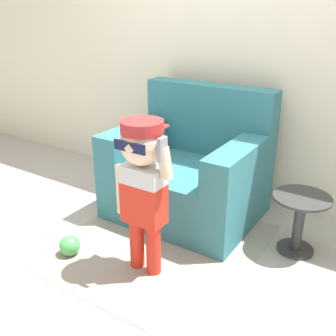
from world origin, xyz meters
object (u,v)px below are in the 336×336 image
(armchair, at_px, (190,172))
(person_child, at_px, (143,175))
(toy_ball, at_px, (70,245))
(side_table, at_px, (299,218))

(armchair, height_order, person_child, armchair)
(armchair, bearing_deg, toy_ball, -110.63)
(armchair, distance_m, side_table, 0.90)
(toy_ball, bearing_deg, side_table, 34.70)
(person_child, relative_size, toy_ball, 7.00)
(armchair, distance_m, person_child, 0.89)
(armchair, distance_m, toy_ball, 1.07)
(side_table, relative_size, toy_ball, 2.95)
(person_child, height_order, toy_ball, person_child)
(side_table, bearing_deg, toy_ball, -145.30)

